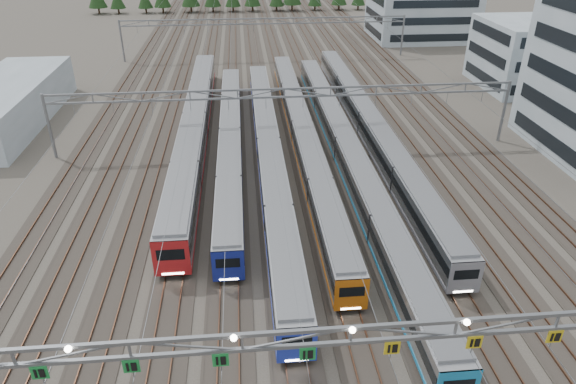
{
  "coord_description": "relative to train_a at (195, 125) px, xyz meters",
  "views": [
    {
      "loc": [
        -5.03,
        -19.21,
        26.6
      ],
      "look_at": [
        -1.2,
        22.37,
        3.5
      ],
      "focal_mm": 32.0,
      "sensor_mm": 36.0,
      "label": 1
    }
  ],
  "objects": [
    {
      "name": "track_bed",
      "position": [
        11.25,
        56.57,
        -0.73
      ],
      "size": [
        54.0,
        260.0,
        5.42
      ],
      "color": "#2D2823",
      "rests_on": "ground"
    },
    {
      "name": "train_a",
      "position": [
        0.0,
        0.0,
        0.0
      ],
      "size": [
        3.01,
        57.98,
        3.93
      ],
      "color": "black",
      "rests_on": "ground"
    },
    {
      "name": "train_b",
      "position": [
        4.5,
        -4.35,
        -0.27
      ],
      "size": [
        2.6,
        51.38,
        3.38
      ],
      "color": "black",
      "rests_on": "ground"
    },
    {
      "name": "train_c",
      "position": [
        9.0,
        -8.09,
        -0.23
      ],
      "size": [
        2.67,
        61.53,
        3.48
      ],
      "color": "black",
      "rests_on": "ground"
    },
    {
      "name": "train_d",
      "position": [
        13.5,
        -2.63,
        -0.29
      ],
      "size": [
        2.57,
        63.3,
        3.34
      ],
      "color": "black",
      "rests_on": "ground"
    },
    {
      "name": "train_e",
      "position": [
        18.0,
        -8.56,
        -0.26
      ],
      "size": [
        2.62,
        69.04,
        3.41
      ],
      "color": "black",
      "rests_on": "ground"
    },
    {
      "name": "train_f",
      "position": [
        22.5,
        -0.62,
        -0.24
      ],
      "size": [
        2.66,
        65.16,
        3.46
      ],
      "color": "black",
      "rests_on": "ground"
    },
    {
      "name": "gantry_near",
      "position": [
        11.2,
        -43.55,
        4.87
      ],
      "size": [
        56.36,
        0.61,
        8.08
      ],
      "color": "slate",
      "rests_on": "ground"
    },
    {
      "name": "gantry_mid",
      "position": [
        11.25,
        -3.43,
        4.17
      ],
      "size": [
        56.36,
        0.36,
        8.0
      ],
      "color": "slate",
      "rests_on": "ground"
    },
    {
      "name": "gantry_far",
      "position": [
        11.25,
        41.57,
        4.17
      ],
      "size": [
        56.36,
        0.36,
        8.0
      ],
      "color": "slate",
      "rests_on": "ground"
    },
    {
      "name": "depot_bldg_mid",
      "position": [
        53.6,
        18.93,
        3.17
      ],
      "size": [
        14.0,
        16.0,
        10.77
      ],
      "primitive_type": "cube",
      "color": "#90A3AC",
      "rests_on": "ground"
    },
    {
      "name": "depot_bldg_north",
      "position": [
        48.05,
        57.27,
        4.77
      ],
      "size": [
        22.0,
        18.0,
        13.98
      ],
      "primitive_type": "cube",
      "color": "#90A3AC",
      "rests_on": "ground"
    },
    {
      "name": "west_shed",
      "position": [
        -26.49,
        9.18,
        0.57
      ],
      "size": [
        10.0,
        30.0,
        5.57
      ],
      "primitive_type": "cube",
      "color": "#90A3AC",
      "rests_on": "ground"
    }
  ]
}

